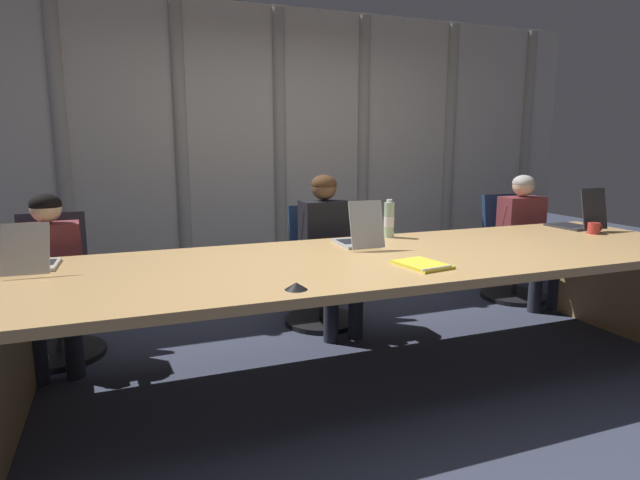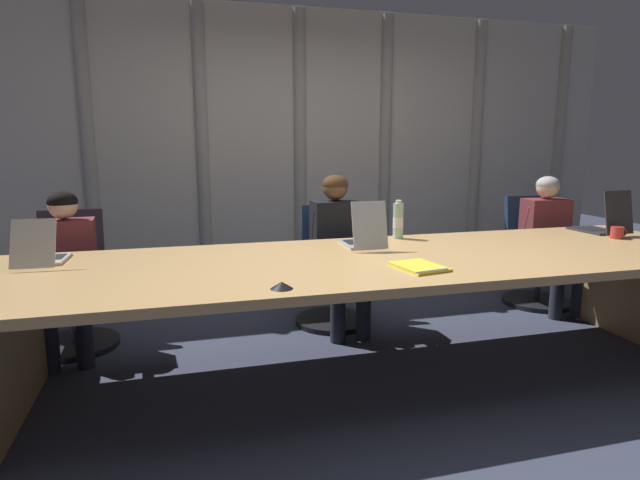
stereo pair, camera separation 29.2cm
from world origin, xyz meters
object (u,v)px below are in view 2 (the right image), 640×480
(office_chair_left_end, at_px, (73,297))
(conference_mic_left_side, at_px, (282,285))
(office_chair_center, at_px, (536,264))
(person_left_end, at_px, (66,264))
(spiral_notepad, at_px, (420,267))
(person_center, at_px, (550,235))
(laptop_center, at_px, (602,225))
(office_chair_left_mid, at_px, (332,279))
(laptop_left_end, at_px, (42,254))
(water_bottle_primary, at_px, (398,221))
(person_left_mid, at_px, (338,243))
(coffee_mug_near, at_px, (617,233))
(laptop_left_mid, at_px, (363,238))

(office_chair_left_end, distance_m, conference_mic_left_side, 2.02)
(office_chair_center, distance_m, conference_mic_left_side, 3.10)
(person_left_end, distance_m, spiral_notepad, 2.34)
(person_left_end, height_order, person_center, person_center)
(laptop_center, height_order, office_chair_left_mid, laptop_center)
(laptop_left_end, distance_m, person_center, 3.90)
(water_bottle_primary, distance_m, conference_mic_left_side, 1.52)
(office_chair_left_end, distance_m, spiral_notepad, 2.47)
(person_left_mid, xyz_separation_m, coffee_mug_near, (1.87, -0.75, 0.12))
(water_bottle_primary, relative_size, spiral_notepad, 0.82)
(laptop_left_end, height_order, person_left_mid, person_left_mid)
(office_chair_left_end, distance_m, office_chair_center, 3.85)
(person_left_mid, bearing_deg, coffee_mug_near, 67.03)
(laptop_center, distance_m, water_bottle_primary, 1.62)
(person_left_end, height_order, spiral_notepad, person_left_end)
(laptop_left_mid, height_order, office_chair_left_end, laptop_left_mid)
(person_left_end, bearing_deg, laptop_left_mid, 69.79)
(water_bottle_primary, bearing_deg, office_chair_center, 17.15)
(person_left_end, relative_size, person_center, 0.97)
(office_chair_center, xyz_separation_m, conference_mic_left_side, (-2.65, -1.57, 0.42))
(laptop_center, relative_size, spiral_notepad, 1.22)
(office_chair_left_end, relative_size, office_chair_center, 1.00)
(laptop_center, relative_size, office_chair_left_end, 0.43)
(office_chair_left_end, height_order, office_chair_center, office_chair_left_end)
(office_chair_center, bearing_deg, coffee_mug_near, -1.02)
(office_chair_center, xyz_separation_m, person_center, (-0.00, -0.16, 0.30))
(conference_mic_left_side, bearing_deg, laptop_left_mid, 49.79)
(office_chair_left_end, height_order, office_chair_left_mid, office_chair_left_end)
(laptop_left_mid, distance_m, coffee_mug_near, 1.89)
(laptop_left_mid, height_order, office_chair_center, laptop_left_mid)
(laptop_left_end, distance_m, coffee_mug_near, 3.82)
(person_left_mid, relative_size, water_bottle_primary, 4.30)
(coffee_mug_near, xyz_separation_m, spiral_notepad, (-1.78, -0.45, -0.03))
(office_chair_center, distance_m, coffee_mug_near, 1.01)
(person_left_mid, xyz_separation_m, spiral_notepad, (0.09, -1.20, 0.09))
(office_chair_left_mid, height_order, person_left_end, person_left_end)
(laptop_center, bearing_deg, laptop_left_end, 88.14)
(office_chair_left_mid, distance_m, water_bottle_primary, 0.80)
(spiral_notepad, bearing_deg, person_center, 23.39)
(person_left_end, bearing_deg, water_bottle_primary, 77.68)
(laptop_center, distance_m, office_chair_left_end, 3.97)
(office_chair_left_mid, relative_size, person_left_end, 0.84)
(office_chair_left_mid, distance_m, person_center, 1.96)
(laptop_left_end, bearing_deg, laptop_left_mid, -88.56)
(laptop_left_mid, relative_size, person_center, 0.36)
(conference_mic_left_side, bearing_deg, coffee_mug_near, 14.17)
(conference_mic_left_side, bearing_deg, laptop_left_end, 144.08)
(office_chair_left_end, xyz_separation_m, person_left_end, (0.01, -0.16, 0.28))
(laptop_left_end, xyz_separation_m, person_left_mid, (1.94, 0.53, -0.13))
(office_chair_left_mid, distance_m, person_left_end, 1.94)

